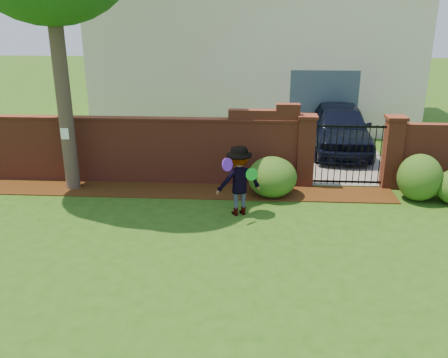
# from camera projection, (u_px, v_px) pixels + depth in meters

# --- Properties ---
(ground) EXTENTS (80.00, 80.00, 0.01)m
(ground) POSITION_uv_depth(u_px,v_px,m) (196.00, 256.00, 9.02)
(ground) COLOR #264D13
(ground) RESTS_ON ground
(mulch_bed) EXTENTS (11.10, 1.08, 0.03)m
(mulch_bed) POSITION_uv_depth(u_px,v_px,m) (174.00, 191.00, 12.21)
(mulch_bed) COLOR #361C09
(mulch_bed) RESTS_ON ground
(brick_wall) EXTENTS (8.70, 0.31, 2.16)m
(brick_wall) POSITION_uv_depth(u_px,v_px,m) (137.00, 148.00, 12.58)
(brick_wall) COLOR maroon
(brick_wall) RESTS_ON ground
(pillar_left) EXTENTS (0.50, 0.50, 1.88)m
(pillar_left) POSITION_uv_depth(u_px,v_px,m) (306.00, 150.00, 12.31)
(pillar_left) COLOR maroon
(pillar_left) RESTS_ON ground
(pillar_right) EXTENTS (0.50, 0.50, 1.88)m
(pillar_right) POSITION_uv_depth(u_px,v_px,m) (392.00, 152.00, 12.19)
(pillar_right) COLOR maroon
(pillar_right) RESTS_ON ground
(iron_gate) EXTENTS (1.78, 0.03, 1.60)m
(iron_gate) POSITION_uv_depth(u_px,v_px,m) (348.00, 155.00, 12.28)
(iron_gate) COLOR black
(iron_gate) RESTS_ON ground
(driveway) EXTENTS (3.20, 8.00, 0.01)m
(driveway) POSITION_uv_depth(u_px,v_px,m) (325.00, 145.00, 16.33)
(driveway) COLOR slate
(driveway) RESTS_ON ground
(house) EXTENTS (12.40, 6.40, 6.30)m
(house) POSITION_uv_depth(u_px,v_px,m) (254.00, 42.00, 19.17)
(house) COLOR #EDE5C6
(house) RESTS_ON ground
(car) EXTENTS (2.07, 4.63, 1.55)m
(car) POSITION_uv_depth(u_px,v_px,m) (341.00, 129.00, 15.28)
(car) COLOR black
(car) RESTS_ON ground
(paper_notice) EXTENTS (0.20, 0.01, 0.28)m
(paper_notice) POSITION_uv_depth(u_px,v_px,m) (65.00, 134.00, 11.74)
(paper_notice) COLOR white
(paper_notice) RESTS_ON tree
(shrub_left) EXTENTS (1.22, 1.22, 1.00)m
(shrub_left) POSITION_uv_depth(u_px,v_px,m) (272.00, 177.00, 11.74)
(shrub_left) COLOR #1E4E17
(shrub_left) RESTS_ON ground
(shrub_middle) EXTENTS (1.05, 1.05, 1.15)m
(shrub_middle) POSITION_uv_depth(u_px,v_px,m) (420.00, 178.00, 11.47)
(shrub_middle) COLOR #1E4E17
(shrub_middle) RESTS_ON ground
(man) EXTENTS (1.18, 0.93, 1.59)m
(man) POSITION_uv_depth(u_px,v_px,m) (239.00, 181.00, 10.58)
(man) COLOR gray
(man) RESTS_ON ground
(frisbee_purple) EXTENTS (0.26, 0.27, 0.29)m
(frisbee_purple) POSITION_uv_depth(u_px,v_px,m) (227.00, 165.00, 10.00)
(frisbee_purple) COLOR #6621CE
(frisbee_purple) RESTS_ON man
(frisbee_green) EXTENTS (0.29, 0.16, 0.29)m
(frisbee_green) POSITION_uv_depth(u_px,v_px,m) (252.00, 174.00, 10.46)
(frisbee_green) COLOR green
(frisbee_green) RESTS_ON man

